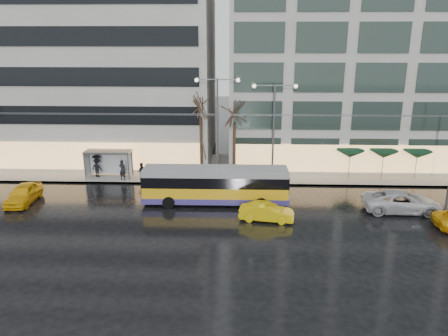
{
  "coord_description": "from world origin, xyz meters",
  "views": [
    {
      "loc": [
        3.98,
        -27.55,
        12.53
      ],
      "look_at": [
        2.79,
        5.0,
        2.78
      ],
      "focal_mm": 35.0,
      "sensor_mm": 36.0,
      "label": 1
    }
  ],
  "objects_px": {
    "trolleybus": "(215,186)",
    "street_lamp_near": "(217,115)",
    "bus_shelter": "(105,158)",
    "taxi_a": "(23,194)"
  },
  "relations": [
    {
      "from": "trolleybus",
      "to": "bus_shelter",
      "type": "bearing_deg",
      "value": 149.81
    },
    {
      "from": "bus_shelter",
      "to": "street_lamp_near",
      "type": "relative_size",
      "value": 0.47
    },
    {
      "from": "trolleybus",
      "to": "street_lamp_near",
      "type": "relative_size",
      "value": 1.25
    },
    {
      "from": "bus_shelter",
      "to": "street_lamp_near",
      "type": "bearing_deg",
      "value": 0.63
    },
    {
      "from": "taxi_a",
      "to": "bus_shelter",
      "type": "bearing_deg",
      "value": 52.18
    },
    {
      "from": "street_lamp_near",
      "to": "taxi_a",
      "type": "xyz_separation_m",
      "value": [
        -14.99,
        -6.66,
        -5.24
      ]
    },
    {
      "from": "bus_shelter",
      "to": "street_lamp_near",
      "type": "height_order",
      "value": "street_lamp_near"
    },
    {
      "from": "street_lamp_near",
      "to": "bus_shelter",
      "type": "bearing_deg",
      "value": -179.37
    },
    {
      "from": "taxi_a",
      "to": "trolleybus",
      "type": "bearing_deg",
      "value": -1.09
    },
    {
      "from": "bus_shelter",
      "to": "trolleybus",
      "type": "bearing_deg",
      "value": -30.19
    }
  ]
}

